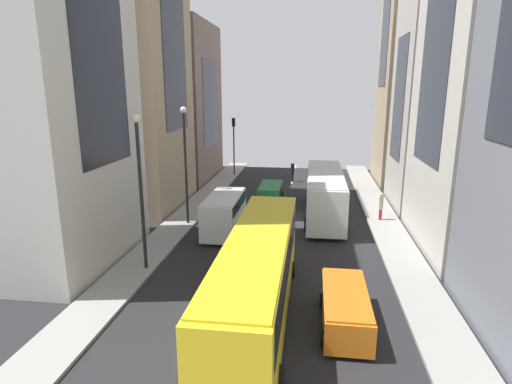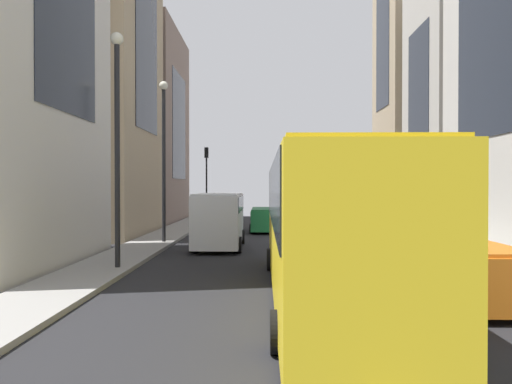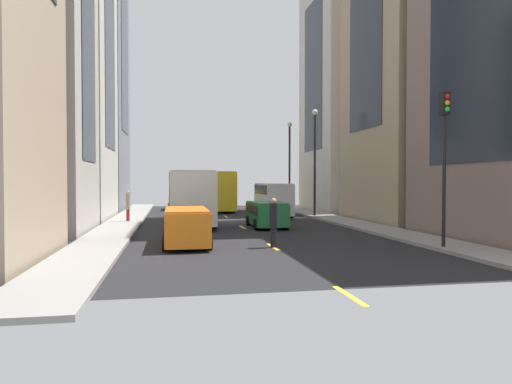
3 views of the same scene
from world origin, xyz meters
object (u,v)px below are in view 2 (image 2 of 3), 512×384
at_px(delivery_van_white, 219,216).
at_px(traffic_light_near_corner, 207,169).
at_px(pedestrian_crossing_near, 418,217).
at_px(pedestrian_waiting_curb, 282,209).
at_px(streetcar_yellow, 320,217).
at_px(car_green_2, 266,218).
at_px(city_bus_white, 343,202).
at_px(car_orange_1, 461,266).
at_px(car_orange_0, 328,211).

bearing_deg(delivery_van_white, traffic_light_near_corner, -81.34).
xyz_separation_m(pedestrian_crossing_near, pedestrian_waiting_curb, (6.94, -12.47, -0.14)).
xyz_separation_m(delivery_van_white, traffic_light_near_corner, (2.81, -18.44, 2.87)).
relative_size(streetcar_yellow, pedestrian_crossing_near, 6.64).
distance_m(streetcar_yellow, car_green_2, 18.24).
bearing_deg(city_bus_white, pedestrian_waiting_curb, -75.77).
bearing_deg(pedestrian_waiting_curb, traffic_light_near_corner, -134.09).
xyz_separation_m(streetcar_yellow, car_orange_1, (-3.56, 0.21, -1.23)).
bearing_deg(pedestrian_crossing_near, city_bus_white, -19.41).
height_order(car_green_2, pedestrian_waiting_curb, pedestrian_waiting_curb).
bearing_deg(pedestrian_crossing_near, pedestrian_waiting_curb, -70.05).
relative_size(streetcar_yellow, delivery_van_white, 2.51).
bearing_deg(car_orange_0, pedestrian_waiting_curb, -18.91).
bearing_deg(traffic_light_near_corner, delivery_van_white, 98.66).
relative_size(car_orange_1, pedestrian_waiting_curb, 2.26).
height_order(delivery_van_white, traffic_light_near_corner, traffic_light_near_corner).
distance_m(delivery_van_white, traffic_light_near_corner, 18.87).
xyz_separation_m(car_orange_0, pedestrian_crossing_near, (-3.39, 11.25, 0.29)).
distance_m(city_bus_white, car_orange_0, 10.60).
bearing_deg(car_orange_1, traffic_light_near_corner, -70.94).
relative_size(streetcar_yellow, traffic_light_near_corner, 2.16).
distance_m(streetcar_yellow, car_orange_0, 25.50).
height_order(city_bus_white, streetcar_yellow, streetcar_yellow).
height_order(car_orange_0, car_green_2, car_orange_0).
relative_size(delivery_van_white, car_orange_0, 1.14).
bearing_deg(pedestrian_waiting_curb, car_orange_0, 44.74).
xyz_separation_m(streetcar_yellow, pedestrian_waiting_curb, (-0.10, -26.42, -1.03)).
bearing_deg(traffic_light_near_corner, pedestrian_waiting_curb, 162.26).
height_order(city_bus_white, delivery_van_white, city_bus_white).
distance_m(streetcar_yellow, delivery_van_white, 10.68).
bearing_deg(car_green_2, delivery_van_white, 74.64).
relative_size(delivery_van_white, pedestrian_crossing_near, 2.64).
bearing_deg(car_orange_0, delivery_van_white, 64.59).
xyz_separation_m(city_bus_white, car_orange_0, (-0.57, -10.53, -1.07)).
xyz_separation_m(streetcar_yellow, pedestrian_crossing_near, (-7.04, -13.96, -0.89)).
relative_size(city_bus_white, traffic_light_near_corner, 1.81).
xyz_separation_m(delivery_van_white, car_orange_0, (-7.20, -15.16, -0.57)).
bearing_deg(pedestrian_waiting_curb, car_green_2, -36.09).
distance_m(car_orange_0, car_orange_1, 25.42).
bearing_deg(car_green_2, city_bus_white, 141.65).
xyz_separation_m(streetcar_yellow, car_green_2, (1.32, -18.15, -1.23)).
bearing_deg(traffic_light_near_corner, city_bus_white, 124.33).
relative_size(streetcar_yellow, pedestrian_waiting_curb, 6.45).
relative_size(car_orange_0, pedestrian_crossing_near, 2.31).
bearing_deg(car_green_2, car_orange_1, 104.89).
bearing_deg(car_orange_0, streetcar_yellow, 81.76).
distance_m(city_bus_white, pedestrian_waiting_curb, 12.16).
relative_size(pedestrian_crossing_near, traffic_light_near_corner, 0.33).
bearing_deg(traffic_light_near_corner, pedestrian_crossing_near, 132.68).
height_order(city_bus_white, car_orange_1, city_bus_white).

